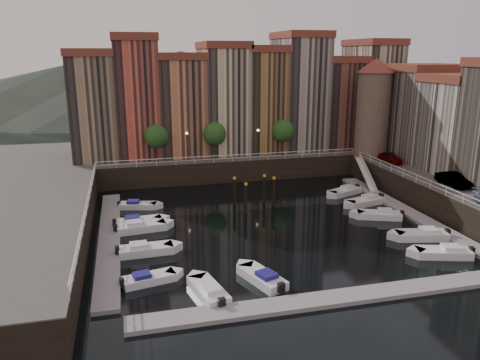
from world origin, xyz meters
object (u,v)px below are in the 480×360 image
object	(u,v)px
mooring_pilings	(255,193)
car_a	(390,158)
gangway	(366,172)
car_b	(453,180)
corner_tower	(373,106)
boat_left_0	(148,279)
boat_left_1	(145,250)
boat_left_2	(140,227)

from	to	relation	value
mooring_pilings	car_a	bearing A→B (deg)	12.49
mooring_pilings	car_a	size ratio (longest dim) A/B	1.17
gangway	mooring_pilings	xyz separation A→B (m)	(-16.92, -4.75, -0.27)
car_a	car_b	bearing A→B (deg)	-86.07
corner_tower	boat_left_0	xyz separation A→B (m)	(-33.10, -25.44, -9.86)
gangway	boat_left_0	bearing A→B (deg)	-145.27
gangway	boat_left_1	world-z (taller)	gangway
boat_left_2	car_a	size ratio (longest dim) A/B	1.27
corner_tower	mooring_pilings	xyz separation A→B (m)	(-19.82, -9.25, -8.54)
boat_left_2	car_b	bearing A→B (deg)	-10.78
boat_left_0	car_a	bearing A→B (deg)	19.62
gangway	mooring_pilings	size ratio (longest dim) A/B	1.71
boat_left_1	car_a	distance (m)	36.82
car_b	car_a	bearing A→B (deg)	90.91
boat_left_2	boat_left_0	bearing A→B (deg)	-95.79
boat_left_0	car_b	bearing A→B (deg)	2.51
corner_tower	car_a	bearing A→B (deg)	-85.26
corner_tower	boat_left_0	distance (m)	42.90
boat_left_0	boat_left_1	xyz separation A→B (m)	(0.05, 5.65, 0.06)
car_a	boat_left_2	bearing A→B (deg)	-163.93
gangway	mooring_pilings	distance (m)	17.57
mooring_pilings	car_b	xyz separation A→B (m)	(20.86, -7.31, 2.08)
gangway	car_b	distance (m)	12.82
boat_left_2	car_a	distance (m)	35.01
boat_left_0	mooring_pilings	bearing A→B (deg)	38.57
gangway	car_b	xyz separation A→B (m)	(3.94, -12.06, 1.81)
gangway	car_a	bearing A→B (deg)	-4.65
gangway	car_a	distance (m)	3.76
mooring_pilings	car_b	bearing A→B (deg)	-19.32
gangway	boat_left_2	distance (m)	31.80
mooring_pilings	boat_left_1	size ratio (longest dim) A/B	0.95
gangway	car_b	size ratio (longest dim) A/B	1.88
boat_left_1	car_a	world-z (taller)	car_a
corner_tower	car_b	distance (m)	17.81
car_a	boat_left_0	bearing A→B (deg)	-147.52
boat_left_0	car_a	xyz separation A→B (m)	(33.50, 20.67, 3.37)
gangway	boat_left_2	size ratio (longest dim) A/B	1.58
gangway	mooring_pilings	world-z (taller)	gangway
corner_tower	boat_left_1	bearing A→B (deg)	-149.09
corner_tower	mooring_pilings	size ratio (longest dim) A/B	2.84
corner_tower	car_a	world-z (taller)	corner_tower
boat_left_0	boat_left_2	bearing A→B (deg)	78.56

